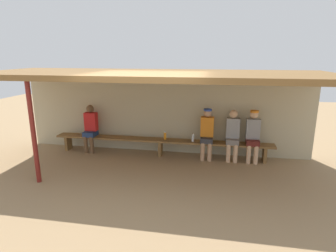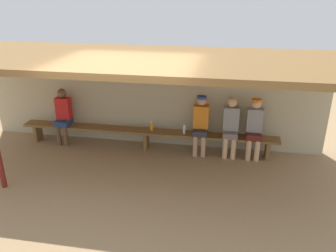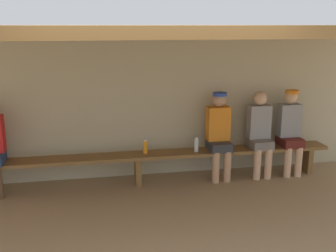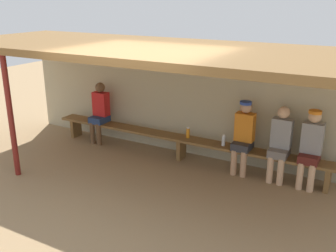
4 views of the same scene
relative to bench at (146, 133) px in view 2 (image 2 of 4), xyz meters
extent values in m
plane|color=#9E7F59|center=(0.00, -1.55, -0.39)|extent=(24.00, 24.00, 0.00)
cube|color=#B7AD8C|center=(0.00, 0.45, 0.71)|extent=(8.00, 0.20, 2.20)
cube|color=brown|center=(0.00, -0.85, 1.87)|extent=(8.00, 2.80, 0.12)
cube|color=brown|center=(0.00, 0.00, 0.05)|extent=(6.00, 0.36, 0.05)
cube|color=brown|center=(-2.75, 0.00, -0.18)|extent=(0.08, 0.29, 0.41)
cube|color=brown|center=(0.00, 0.00, -0.18)|extent=(0.08, 0.29, 0.41)
cube|color=brown|center=(2.75, 0.00, -0.18)|extent=(0.08, 0.29, 0.41)
cube|color=#591E19|center=(2.42, -0.02, 0.14)|extent=(0.32, 0.40, 0.14)
cylinder|color=#DBAD84|center=(2.33, -0.18, -0.15)|extent=(0.11, 0.11, 0.48)
cylinder|color=#DBAD84|center=(2.51, -0.18, -0.15)|extent=(0.11, 0.11, 0.48)
cube|color=gray|center=(2.42, 0.06, 0.47)|extent=(0.34, 0.20, 0.52)
sphere|color=#DBAD84|center=(2.42, 0.06, 0.84)|extent=(0.21, 0.21, 0.21)
cylinder|color=orange|center=(2.42, 0.02, 0.93)|extent=(0.21, 0.21, 0.05)
cube|color=navy|center=(-2.02, -0.02, 0.14)|extent=(0.32, 0.40, 0.14)
cylinder|color=brown|center=(-2.11, -0.18, -0.15)|extent=(0.11, 0.11, 0.48)
cylinder|color=brown|center=(-1.93, -0.18, -0.15)|extent=(0.11, 0.11, 0.48)
cube|color=red|center=(-2.02, 0.06, 0.47)|extent=(0.34, 0.20, 0.52)
sphere|color=brown|center=(-2.02, 0.06, 0.84)|extent=(0.21, 0.21, 0.21)
cube|color=#333338|center=(1.25, -0.02, 0.14)|extent=(0.32, 0.40, 0.14)
cylinder|color=tan|center=(1.16, -0.18, -0.15)|extent=(0.11, 0.11, 0.48)
cylinder|color=tan|center=(1.34, -0.18, -0.15)|extent=(0.11, 0.11, 0.48)
cube|color=orange|center=(1.25, 0.06, 0.47)|extent=(0.34, 0.20, 0.52)
sphere|color=tan|center=(1.25, 0.06, 0.84)|extent=(0.21, 0.21, 0.21)
cylinder|color=#2D47A5|center=(1.25, 0.02, 0.93)|extent=(0.21, 0.21, 0.05)
cube|color=slate|center=(1.92, -0.02, 0.14)|extent=(0.32, 0.40, 0.14)
cylinder|color=#DBAD84|center=(1.83, -0.18, -0.15)|extent=(0.11, 0.11, 0.48)
cylinder|color=#DBAD84|center=(2.01, -0.18, -0.15)|extent=(0.11, 0.11, 0.48)
cube|color=gray|center=(1.92, 0.06, 0.47)|extent=(0.34, 0.20, 0.52)
sphere|color=#DBAD84|center=(1.92, 0.06, 0.84)|extent=(0.21, 0.21, 0.21)
cylinder|color=silver|center=(0.89, -0.03, 0.17)|extent=(0.06, 0.06, 0.19)
cylinder|color=white|center=(0.89, -0.03, 0.28)|extent=(0.05, 0.05, 0.02)
cylinder|color=orange|center=(0.12, 0.04, 0.17)|extent=(0.07, 0.07, 0.19)
cylinder|color=white|center=(0.12, 0.04, 0.28)|extent=(0.05, 0.05, 0.02)
camera|label=1|loc=(1.50, -7.12, 2.32)|focal=29.82mm
camera|label=2|loc=(1.77, -7.04, 3.14)|focal=36.36mm
camera|label=3|loc=(-0.59, -5.59, 1.94)|focal=42.51mm
camera|label=4|loc=(3.27, -6.42, 2.70)|focal=41.54mm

